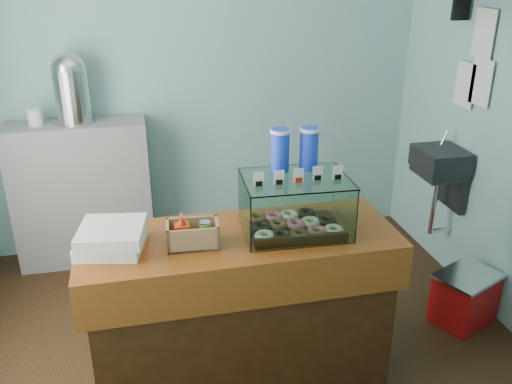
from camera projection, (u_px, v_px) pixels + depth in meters
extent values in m
plane|color=black|center=(234.00, 348.00, 3.30)|extent=(3.50, 3.50, 0.00)
cube|color=#82BDBC|center=(194.00, 71.00, 4.09)|extent=(3.50, 0.04, 2.80)
cube|color=#82BDBC|center=(331.00, 284.00, 1.40)|extent=(3.50, 0.04, 2.80)
cube|color=black|center=(441.00, 159.00, 3.76)|extent=(0.30, 0.35, 0.15)
cube|color=black|center=(453.00, 184.00, 3.86)|extent=(0.04, 0.30, 0.35)
cylinder|color=silver|center=(444.00, 138.00, 3.81)|extent=(0.02, 0.02, 0.12)
cylinder|color=silver|center=(434.00, 205.00, 3.90)|extent=(0.04, 0.04, 0.45)
cube|color=black|center=(462.00, 6.00, 3.52)|extent=(0.12, 0.03, 0.18)
cube|color=white|center=(481.00, 82.00, 3.48)|extent=(0.01, 0.21, 0.30)
cube|color=white|center=(465.00, 85.00, 3.65)|extent=(0.01, 0.21, 0.30)
cube|color=white|center=(484.00, 33.00, 3.41)|extent=(0.01, 0.21, 0.30)
cube|color=#44200D|center=(241.00, 315.00, 2.91)|extent=(1.50, 0.56, 0.84)
cube|color=#4A1D09|center=(240.00, 241.00, 2.73)|extent=(1.60, 0.60, 0.06)
cube|color=#4A1D09|center=(252.00, 291.00, 2.53)|extent=(1.60, 0.04, 0.18)
cube|color=gray|center=(83.00, 194.00, 4.08)|extent=(1.00, 0.32, 1.10)
cube|color=#311E0E|center=(294.00, 228.00, 2.77)|extent=(0.48, 0.35, 0.02)
torus|color=silver|center=(265.00, 236.00, 2.64)|extent=(0.10, 0.10, 0.03)
torus|color=black|center=(283.00, 235.00, 2.65)|extent=(0.10, 0.10, 0.03)
torus|color=brown|center=(300.00, 233.00, 2.66)|extent=(0.10, 0.10, 0.03)
torus|color=#C35C6D|center=(317.00, 232.00, 2.68)|extent=(0.10, 0.10, 0.03)
torus|color=silver|center=(333.00, 230.00, 2.69)|extent=(0.10, 0.10, 0.03)
torus|color=black|center=(261.00, 226.00, 2.73)|extent=(0.10, 0.10, 0.03)
torus|color=brown|center=(278.00, 225.00, 2.74)|extent=(0.10, 0.10, 0.03)
torus|color=#C35C6D|center=(295.00, 224.00, 2.76)|extent=(0.10, 0.10, 0.03)
torus|color=silver|center=(311.00, 222.00, 2.77)|extent=(0.10, 0.10, 0.03)
torus|color=black|center=(327.00, 221.00, 2.79)|extent=(0.10, 0.10, 0.03)
torus|color=brown|center=(258.00, 217.00, 2.82)|extent=(0.10, 0.10, 0.03)
torus|color=#C35C6D|center=(274.00, 216.00, 2.84)|extent=(0.10, 0.10, 0.03)
torus|color=silver|center=(290.00, 215.00, 2.85)|extent=(0.10, 0.10, 0.03)
torus|color=black|center=(306.00, 214.00, 2.87)|extent=(0.10, 0.10, 0.03)
cube|color=white|center=(305.00, 222.00, 2.55)|extent=(0.52, 0.03, 0.28)
cube|color=white|center=(287.00, 191.00, 2.89)|extent=(0.52, 0.03, 0.28)
cube|color=white|center=(244.00, 209.00, 2.68)|extent=(0.02, 0.37, 0.28)
cube|color=white|center=(344.00, 202.00, 2.76)|extent=(0.02, 0.37, 0.28)
cube|color=white|center=(296.00, 179.00, 2.66)|extent=(0.54, 0.41, 0.01)
cube|color=white|center=(258.00, 178.00, 2.57)|extent=(0.05, 0.01, 0.07)
cube|color=black|center=(258.00, 182.00, 2.58)|extent=(0.03, 0.02, 0.02)
cube|color=white|center=(279.00, 177.00, 2.58)|extent=(0.05, 0.01, 0.07)
cube|color=black|center=(279.00, 181.00, 2.59)|extent=(0.03, 0.02, 0.02)
cube|color=white|center=(299.00, 175.00, 2.60)|extent=(0.05, 0.01, 0.07)
cube|color=#AD1E0D|center=(299.00, 180.00, 2.61)|extent=(0.03, 0.02, 0.02)
cube|color=white|center=(319.00, 174.00, 2.62)|extent=(0.05, 0.01, 0.07)
cube|color=black|center=(318.00, 178.00, 2.63)|extent=(0.03, 0.02, 0.02)
cube|color=white|center=(338.00, 173.00, 2.63)|extent=(0.05, 0.01, 0.07)
cube|color=black|center=(338.00, 177.00, 2.64)|extent=(0.03, 0.02, 0.02)
cylinder|color=blue|center=(280.00, 150.00, 2.71)|extent=(0.09, 0.09, 0.22)
cylinder|color=white|center=(280.00, 131.00, 2.67)|extent=(0.10, 0.10, 0.02)
cylinder|color=blue|center=(309.00, 148.00, 2.74)|extent=(0.09, 0.09, 0.22)
cylinder|color=white|center=(310.00, 129.00, 2.70)|extent=(0.10, 0.10, 0.02)
cube|color=#AE7E57|center=(193.00, 244.00, 2.62)|extent=(0.26, 0.16, 0.01)
cube|color=#AE7E57|center=(194.00, 241.00, 2.54)|extent=(0.25, 0.03, 0.12)
cube|color=#AE7E57|center=(192.00, 228.00, 2.66)|extent=(0.25, 0.03, 0.12)
cube|color=#AE7E57|center=(168.00, 236.00, 2.58)|extent=(0.02, 0.15, 0.12)
cube|color=#AE7E57|center=(217.00, 232.00, 2.62)|extent=(0.02, 0.15, 0.12)
imported|color=#C33F12|center=(182.00, 229.00, 2.58)|extent=(0.08, 0.08, 0.16)
cylinder|color=#378424|center=(205.00, 233.00, 2.61)|extent=(0.06, 0.06, 0.10)
cylinder|color=silver|center=(205.00, 223.00, 2.59)|extent=(0.05, 0.05, 0.01)
cube|color=white|center=(111.00, 243.00, 2.59)|extent=(0.36, 0.36, 0.06)
cube|color=white|center=(112.00, 232.00, 2.56)|extent=(0.34, 0.34, 0.06)
cylinder|color=silver|center=(76.00, 122.00, 3.88)|extent=(0.27, 0.27, 0.01)
cylinder|color=silver|center=(72.00, 96.00, 3.80)|extent=(0.24, 0.24, 0.37)
sphere|color=silver|center=(69.00, 70.00, 3.73)|extent=(0.24, 0.24, 0.24)
cube|color=red|center=(465.00, 299.00, 3.49)|extent=(0.45, 0.40, 0.32)
cube|color=silver|center=(469.00, 276.00, 3.43)|extent=(0.48, 0.43, 0.02)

